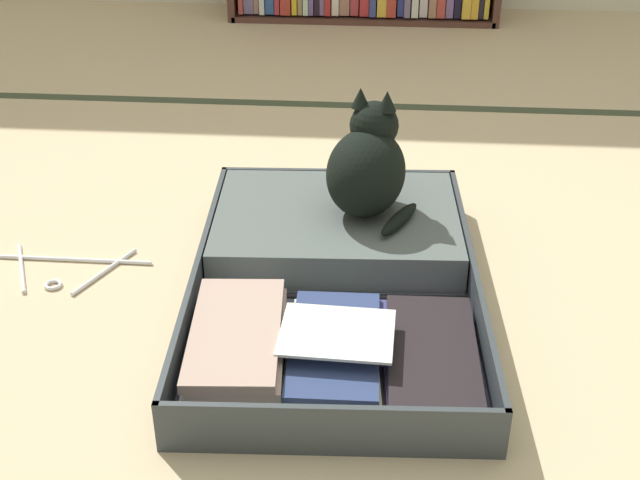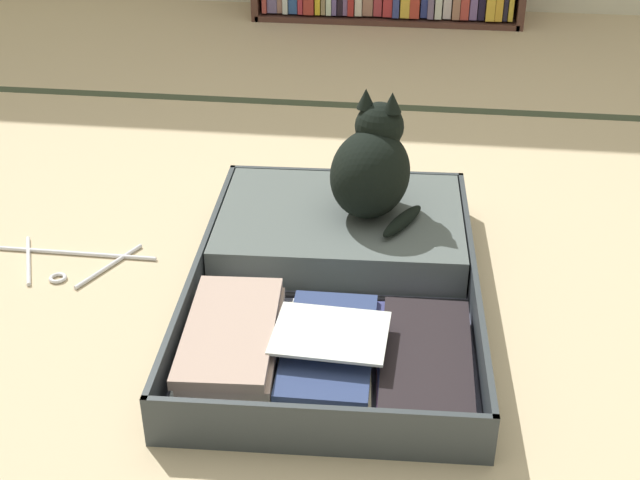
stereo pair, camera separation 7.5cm
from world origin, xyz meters
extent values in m
plane|color=#CDB78E|center=(0.00, 0.00, 0.00)|extent=(10.00, 10.00, 0.00)
cube|color=#3B4530|center=(0.00, 1.15, 0.00)|extent=(4.80, 0.05, 0.00)
cube|color=#4F3127|center=(-0.08, 2.23, 0.01)|extent=(1.15, 0.30, 0.02)
cube|color=#343B3F|center=(-0.06, -0.26, 0.01)|extent=(0.63, 0.49, 0.01)
cube|color=#343B3F|center=(-0.05, -0.48, 0.05)|extent=(0.61, 0.04, 0.11)
cube|color=#343B3F|center=(-0.36, -0.27, 0.05)|extent=(0.03, 0.46, 0.11)
cube|color=#343B3F|center=(0.24, -0.25, 0.05)|extent=(0.03, 0.46, 0.11)
cube|color=#484B5C|center=(-0.06, -0.26, 0.02)|extent=(0.60, 0.47, 0.01)
cube|color=#343B3F|center=(-0.08, 0.20, 0.01)|extent=(0.63, 0.49, 0.01)
cube|color=#343B3F|center=(-0.09, 0.43, 0.05)|extent=(0.61, 0.04, 0.11)
cube|color=#343B3F|center=(-0.38, 0.19, 0.05)|extent=(0.03, 0.46, 0.11)
cube|color=#343B3F|center=(0.22, 0.22, 0.05)|extent=(0.03, 0.46, 0.11)
cube|color=#484B5C|center=(-0.08, 0.20, 0.02)|extent=(0.60, 0.47, 0.01)
cylinder|color=black|center=(-0.07, -0.03, 0.02)|extent=(0.59, 0.04, 0.02)
cube|color=gray|center=(-0.25, -0.26, 0.03)|extent=(0.20, 0.41, 0.02)
cube|color=silver|center=(-0.26, -0.26, 0.05)|extent=(0.21, 0.38, 0.02)
cube|color=tan|center=(-0.24, -0.26, 0.07)|extent=(0.20, 0.35, 0.02)
cube|color=tan|center=(-0.25, -0.26, 0.09)|extent=(0.20, 0.35, 0.02)
cube|color=silver|center=(-0.07, -0.25, 0.03)|extent=(0.18, 0.37, 0.02)
cube|color=tan|center=(-0.06, -0.27, 0.05)|extent=(0.20, 0.35, 0.01)
cube|color=navy|center=(-0.06, -0.25, 0.06)|extent=(0.18, 0.34, 0.01)
cube|color=#9C6B95|center=(0.12, -0.26, 0.03)|extent=(0.20, 0.38, 0.02)
cube|color=#3D417B|center=(0.12, -0.26, 0.04)|extent=(0.20, 0.38, 0.01)
cube|color=black|center=(0.13, -0.26, 0.06)|extent=(0.18, 0.36, 0.01)
cube|color=white|center=(-0.05, -0.26, 0.10)|extent=(0.22, 0.18, 0.01)
cube|color=#545E5B|center=(-0.08, 0.20, 0.06)|extent=(0.59, 0.46, 0.10)
torus|color=white|center=(0.01, 0.22, 0.10)|extent=(0.13, 0.13, 0.01)
cylinder|color=black|center=(-0.26, 0.41, 0.05)|extent=(0.02, 0.02, 0.10)
cylinder|color=black|center=(0.08, 0.42, 0.05)|extent=(0.02, 0.02, 0.10)
cube|color=green|center=(-0.15, -0.48, 0.03)|extent=(0.04, 0.00, 0.02)
cube|color=white|center=(0.09, -0.47, 0.02)|extent=(0.03, 0.00, 0.02)
ellipsoid|color=black|center=(-0.01, 0.21, 0.21)|extent=(0.23, 0.26, 0.21)
ellipsoid|color=black|center=(0.00, 0.27, 0.16)|extent=(0.14, 0.11, 0.11)
sphere|color=black|center=(0.00, 0.25, 0.31)|extent=(0.11, 0.11, 0.11)
cone|color=black|center=(0.03, 0.24, 0.37)|extent=(0.04, 0.04, 0.05)
cone|color=black|center=(-0.03, 0.26, 0.37)|extent=(0.04, 0.04, 0.05)
sphere|color=yellow|center=(0.03, 0.29, 0.31)|extent=(0.02, 0.02, 0.02)
sphere|color=yellow|center=(-0.01, 0.31, 0.31)|extent=(0.02, 0.02, 0.02)
ellipsoid|color=black|center=(0.07, 0.14, 0.13)|extent=(0.10, 0.16, 0.03)
cylinder|color=silver|center=(-0.71, 0.10, 0.01)|extent=(0.40, 0.01, 0.01)
cylinder|color=silver|center=(-0.61, 0.06, 0.01)|extent=(0.10, 0.20, 0.01)
cylinder|color=silver|center=(-0.81, 0.06, 0.01)|extent=(0.10, 0.20, 0.01)
torus|color=silver|center=(-0.71, -0.01, 0.01)|extent=(0.04, 0.04, 0.01)
camera|label=1|loc=(0.01, -1.57, 1.08)|focal=47.86mm
camera|label=2|loc=(0.09, -1.57, 1.08)|focal=47.86mm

